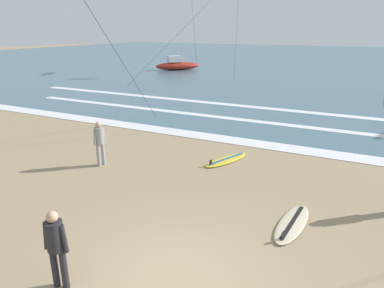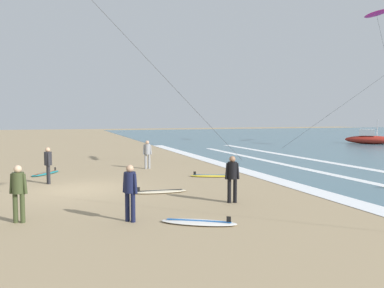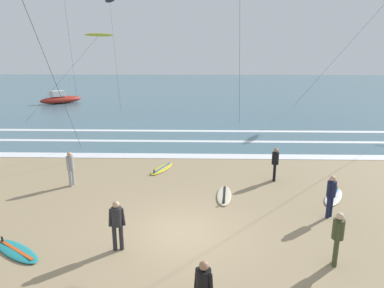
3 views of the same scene
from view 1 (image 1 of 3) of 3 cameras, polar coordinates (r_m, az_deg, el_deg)
ground_plane at (r=7.22m, az=-2.80°, el=-21.53°), size 160.00×160.00×0.00m
ocean_surface at (r=58.46m, az=23.99°, el=12.49°), size 140.00×90.00×0.01m
wave_foam_shoreline at (r=14.56m, az=15.78°, el=-0.70°), size 45.35×1.00×0.01m
wave_foam_mid_break at (r=17.84m, az=21.21°, el=2.25°), size 36.97×0.55×0.01m
wave_foam_outer_break at (r=21.11m, az=19.71°, el=4.82°), size 41.50×0.65×0.01m
surfer_left_far at (r=6.95m, az=-21.52°, el=-14.96°), size 0.52×0.32×1.60m
surfer_right_near at (r=12.45m, az=-15.00°, el=0.70°), size 0.32×0.52×1.60m
surfboard_near_water at (r=9.14m, az=16.20°, el=-12.45°), size 0.80×2.15×0.25m
surfboard_left_pile at (r=12.78m, az=5.68°, el=-2.61°), size 1.34×2.17×0.25m
offshore_boat at (r=41.18m, az=-2.44°, el=12.87°), size 4.87×4.89×2.70m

